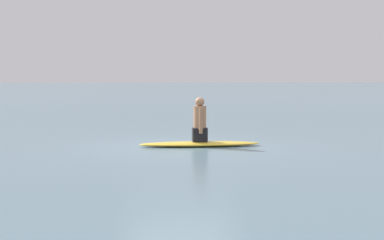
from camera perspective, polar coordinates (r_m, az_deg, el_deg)
name	(u,v)px	position (r m, az deg, el deg)	size (l,w,h in m)	color
ground_plane	(182,147)	(13.11, -1.03, -2.68)	(400.00, 400.00, 0.00)	slate
surfboard	(200,144)	(13.23, 0.77, -2.38)	(2.78, 0.62, 0.11)	gold
person_paddler	(200,121)	(13.18, 0.77, -0.15)	(0.39, 0.45, 1.02)	black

